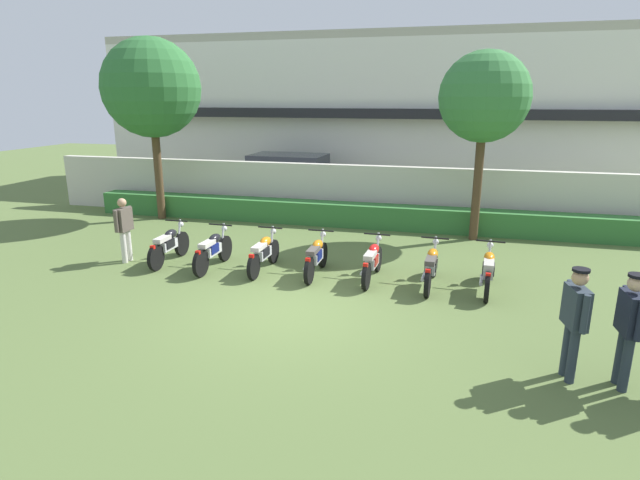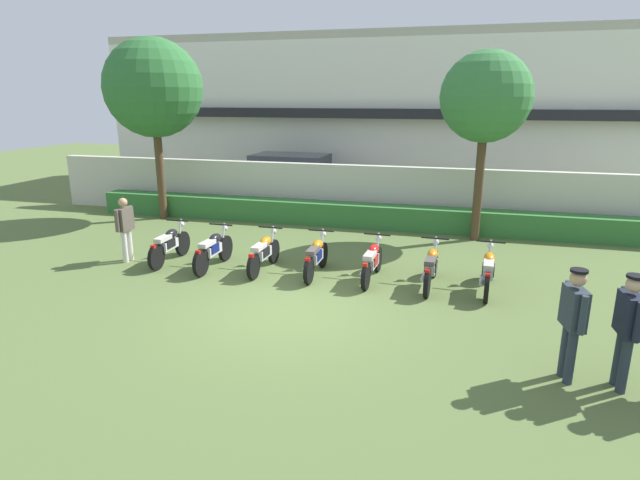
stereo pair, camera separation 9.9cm
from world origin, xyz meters
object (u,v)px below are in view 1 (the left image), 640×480
at_px(tree_near_inspector, 151,88).
at_px(motorcycle_in_row_3, 316,256).
at_px(motorcycle_in_row_1, 213,250).
at_px(tree_far_side, 484,98).
at_px(officer_0, 575,315).
at_px(motorcycle_in_row_6, 488,270).
at_px(inspector_person, 124,225).
at_px(motorcycle_in_row_0, 169,245).
at_px(motorcycle_in_row_2, 264,253).
at_px(motorcycle_in_row_5, 431,266).
at_px(motorcycle_in_row_4, 372,261).
at_px(officer_1, 630,322).
at_px(parked_car, 293,180).

height_order(tree_near_inspector, motorcycle_in_row_3, tree_near_inspector).
bearing_deg(tree_near_inspector, motorcycle_in_row_1, -47.43).
height_order(tree_far_side, motorcycle_in_row_3, tree_far_side).
height_order(motorcycle_in_row_3, officer_0, officer_0).
relative_size(motorcycle_in_row_6, inspector_person, 1.20).
bearing_deg(inspector_person, motorcycle_in_row_6, 1.05).
bearing_deg(motorcycle_in_row_0, motorcycle_in_row_6, -90.87).
xyz_separation_m(tree_near_inspector, tree_far_side, (10.00, -0.10, -0.28)).
xyz_separation_m(motorcycle_in_row_2, motorcycle_in_row_5, (3.81, -0.05, 0.01)).
xyz_separation_m(motorcycle_in_row_4, officer_1, (4.05, -3.46, 0.54)).
bearing_deg(motorcycle_in_row_0, tree_near_inspector, 32.56).
bearing_deg(motorcycle_in_row_3, tree_near_inspector, 56.68).
bearing_deg(inspector_person, tree_far_side, 27.38).
relative_size(parked_car, tree_near_inspector, 0.80).
bearing_deg(tree_near_inspector, officer_1, -33.02).
height_order(motorcycle_in_row_1, officer_1, officer_1).
xyz_separation_m(motorcycle_in_row_6, officer_0, (0.95, -3.36, 0.53)).
height_order(motorcycle_in_row_3, inspector_person, inspector_person).
distance_m(motorcycle_in_row_6, officer_0, 3.53).
xyz_separation_m(motorcycle_in_row_1, motorcycle_in_row_5, (5.03, 0.09, -0.01)).
height_order(tree_far_side, officer_0, tree_far_side).
bearing_deg(tree_near_inspector, officer_0, -34.36).
relative_size(tree_far_side, motorcycle_in_row_6, 2.70).
relative_size(motorcycle_in_row_2, officer_1, 1.09).
height_order(tree_far_side, motorcycle_in_row_5, tree_far_side).
bearing_deg(motorcycle_in_row_5, motorcycle_in_row_2, 92.40).
xyz_separation_m(motorcycle_in_row_6, officer_1, (1.62, -3.42, 0.53)).
height_order(motorcycle_in_row_5, motorcycle_in_row_6, motorcycle_in_row_6).
distance_m(motorcycle_in_row_4, motorcycle_in_row_5, 1.28).
bearing_deg(motorcycle_in_row_5, parked_car, 39.34).
distance_m(motorcycle_in_row_3, officer_1, 6.38).
height_order(motorcycle_in_row_4, inspector_person, inspector_person).
height_order(motorcycle_in_row_4, motorcycle_in_row_6, motorcycle_in_row_6).
relative_size(motorcycle_in_row_0, officer_0, 1.11).
bearing_deg(motorcycle_in_row_5, motorcycle_in_row_4, 90.47).
bearing_deg(motorcycle_in_row_0, motorcycle_in_row_5, -91.03).
height_order(tree_near_inspector, officer_1, tree_near_inspector).
xyz_separation_m(motorcycle_in_row_0, motorcycle_in_row_6, (7.42, -0.03, -0.00)).
bearing_deg(motorcycle_in_row_2, officer_1, -116.60).
xyz_separation_m(tree_near_inspector, motorcycle_in_row_4, (7.75, -4.20, -3.73)).
relative_size(motorcycle_in_row_0, motorcycle_in_row_3, 1.02).
height_order(parked_car, motorcycle_in_row_2, parked_car).
height_order(motorcycle_in_row_4, officer_1, officer_1).
height_order(tree_near_inspector, officer_0, tree_near_inspector).
xyz_separation_m(tree_far_side, officer_0, (1.12, -7.50, -2.91)).
height_order(motorcycle_in_row_1, motorcycle_in_row_4, motorcycle_in_row_1).
height_order(inspector_person, officer_1, officer_1).
height_order(motorcycle_in_row_3, motorcycle_in_row_6, motorcycle_in_row_6).
relative_size(parked_car, motorcycle_in_row_3, 2.52).
distance_m(parked_car, motorcycle_in_row_4, 8.46).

